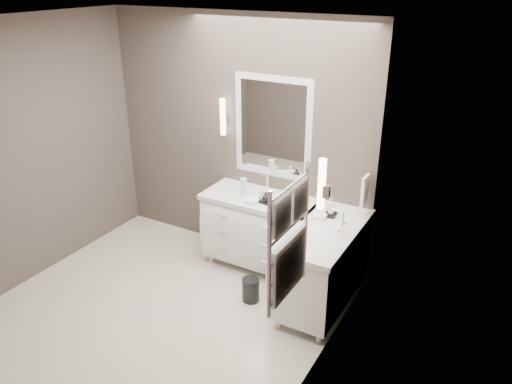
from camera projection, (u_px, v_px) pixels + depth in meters
The scene contains 20 objects.
floor at pixel (160, 312), 4.90m from camera, with size 3.20×3.00×0.01m, color beige.
ceiling at pixel (132, 22), 3.79m from camera, with size 3.20×3.00×0.01m, color white.
wall_back at pixel (237, 139), 5.54m from camera, with size 3.20×0.01×2.70m, color #483F3A.
wall_left at pixel (25, 155), 5.06m from camera, with size 0.01×3.00×2.70m, color #483F3A.
wall_right at pixel (318, 228), 3.63m from camera, with size 0.01×3.00×2.70m, color #483F3A.
vanity_back at pixel (260, 227), 5.47m from camera, with size 1.24×0.59×0.97m.
vanity_right at pixel (323, 262), 4.82m from camera, with size 0.59×1.24×0.97m.
mirror_back at pixel (273, 127), 5.24m from camera, with size 0.90×0.02×1.10m.
mirror_right at pixel (355, 167), 4.19m from camera, with size 0.02×0.90×1.10m.
sconce_back at pixel (223, 118), 5.44m from camera, with size 0.06×0.06×0.40m.
sconce_right at pixel (322, 185), 3.74m from camera, with size 0.06×0.06×0.40m.
towel_bar_corner at pixel (365, 190), 4.84m from camera, with size 0.03×0.22×0.30m.
towel_ladder at pixel (288, 246), 3.31m from camera, with size 0.06×0.58×0.90m.
waste_bin at pixel (251, 290), 5.02m from camera, with size 0.18×0.18×0.25m, color black.
amenity_tray_back at pixel (265, 201), 5.20m from camera, with size 0.17×0.13×0.03m, color black.
amenity_tray_right at pixel (331, 214), 4.92m from camera, with size 0.11×0.14×0.02m, color black.
water_bottle at pixel (244, 187), 5.31m from camera, with size 0.07×0.07×0.20m, color silver.
soap_bottle_a at pixel (263, 192), 5.20m from camera, with size 0.06×0.06×0.14m, color white.
soap_bottle_b at pixel (266, 197), 5.14m from camera, with size 0.08×0.08×0.10m, color black.
soap_bottle_c at pixel (331, 206), 4.88m from camera, with size 0.06×0.06×0.16m, color white.
Camera 1 is at (2.77, -3.02, 3.07)m, focal length 35.00 mm.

